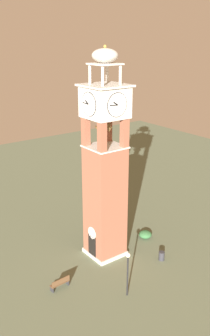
{
  "coord_description": "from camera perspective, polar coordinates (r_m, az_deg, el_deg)",
  "views": [
    {
      "loc": [
        23.68,
        -17.67,
        18.82
      ],
      "look_at": [
        0.0,
        0.0,
        8.26
      ],
      "focal_mm": 39.92,
      "sensor_mm": 36.0,
      "label": 1
    }
  ],
  "objects": [
    {
      "name": "park_bench",
      "position": [
        30.79,
        -6.88,
        -17.06
      ],
      "size": [
        0.52,
        1.62,
        0.95
      ],
      "color": "brown",
      "rests_on": "ground"
    },
    {
      "name": "clock_tower",
      "position": [
        31.59,
        -0.0,
        -1.07
      ],
      "size": [
        3.42,
        3.42,
        18.13
      ],
      "color": "#93543D",
      "rests_on": "ground"
    },
    {
      "name": "ground",
      "position": [
        35.03,
        0.0,
        -12.84
      ],
      "size": [
        80.0,
        80.0,
        0.0
      ],
      "primitive_type": "plane",
      "color": "#5B664C"
    },
    {
      "name": "shrub_near_entry",
      "position": [
        37.41,
        6.17,
        -10.05
      ],
      "size": [
        1.26,
        1.26,
        0.7
      ],
      "primitive_type": "ellipsoid",
      "color": "#336638",
      "rests_on": "ground"
    },
    {
      "name": "trash_bin",
      "position": [
        34.24,
        8.64,
        -13.13
      ],
      "size": [
        0.52,
        0.52,
        0.8
      ],
      "primitive_type": "cylinder",
      "color": "#2D2D33",
      "rests_on": "ground"
    },
    {
      "name": "lamp_post",
      "position": [
        28.75,
        3.49,
        -14.74
      ],
      "size": [
        0.36,
        0.36,
        3.73
      ],
      "color": "black",
      "rests_on": "ground"
    }
  ]
}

